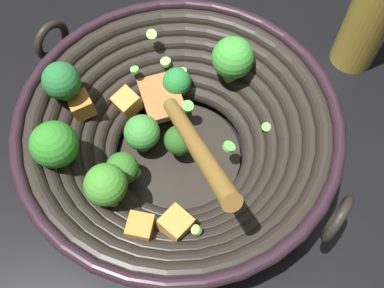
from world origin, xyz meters
TOP-DOWN VIEW (x-y plane):
  - ground_plane at (0.00, 0.00)m, footprint 4.00×4.00m
  - wok at (0.00, 0.00)m, footprint 0.38×0.38m
  - cooking_oil_bottle at (0.07, -0.30)m, footprint 0.06×0.06m

SIDE VIEW (x-z plane):
  - ground_plane at x=0.00m, z-range 0.00..0.00m
  - wok at x=0.00m, z-range -0.04..0.17m
  - cooking_oil_bottle at x=0.07m, z-range -0.02..0.18m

